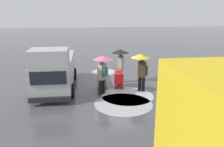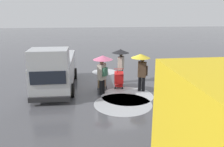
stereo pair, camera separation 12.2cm
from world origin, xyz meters
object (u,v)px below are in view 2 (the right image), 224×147
cargo_van_parked_right (55,69)px  pedestrian_black_side (121,58)px  shopping_cart_vendor (119,78)px  pedestrian_pink_side (103,66)px  pedestrian_white_side (141,64)px  hand_dolly_boxes (102,82)px

cargo_van_parked_right → pedestrian_black_side: cargo_van_parked_right is taller
shopping_cart_vendor → pedestrian_black_side: (-0.23, -0.87, 1.02)m
pedestrian_pink_side → pedestrian_white_side: 2.16m
hand_dolly_boxes → pedestrian_white_side: (-2.17, 0.26, 1.04)m
pedestrian_white_side → hand_dolly_boxes: bearing=-6.8°
pedestrian_white_side → pedestrian_pink_side: bearing=6.4°
pedestrian_pink_side → pedestrian_black_side: same height
pedestrian_white_side → pedestrian_black_side: bearing=-60.7°
pedestrian_pink_side → cargo_van_parked_right: bearing=-22.4°
cargo_van_parked_right → pedestrian_black_side: size_ratio=2.49×
cargo_van_parked_right → shopping_cart_vendor: 3.68m
pedestrian_pink_side → hand_dolly_boxes: bearing=-86.9°
pedestrian_black_side → pedestrian_white_side: same height
hand_dolly_boxes → pedestrian_pink_side: 1.15m
pedestrian_black_side → pedestrian_white_side: bearing=119.3°
pedestrian_pink_side → pedestrian_black_side: 2.23m
cargo_van_parked_right → pedestrian_white_side: cargo_van_parked_right is taller
pedestrian_black_side → pedestrian_pink_side: bearing=56.0°
cargo_van_parked_right → pedestrian_black_side: bearing=-168.7°
pedestrian_pink_side → pedestrian_white_side: (-2.15, -0.24, 0.00)m
shopping_cart_vendor → pedestrian_pink_side: bearing=43.8°
hand_dolly_boxes → pedestrian_black_side: pedestrian_black_side is taller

